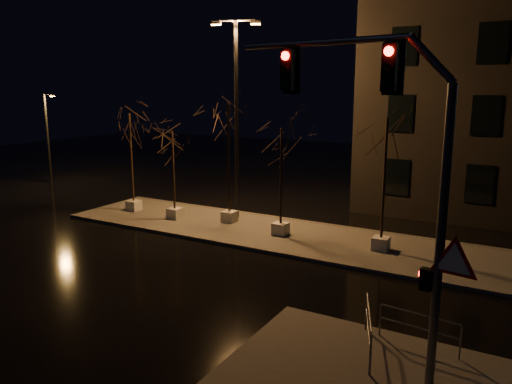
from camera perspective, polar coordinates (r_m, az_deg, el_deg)
The scene contains 13 objects.
ground at distance 18.68m, azimuth -6.28°, elevation -9.60°, with size 90.00×90.00×0.00m, color black.
median at distance 23.50m, azimuth 2.32°, elevation -4.79°, with size 22.00×5.00×0.15m, color #4B4843.
sidewalk_corner at distance 12.81m, azimuth 13.37°, elevation -20.29°, with size 7.00×5.00×0.15m, color #4B4843.
tree_0 at distance 27.69m, azimuth -14.18°, elevation 6.28°, with size 1.80×1.80×5.44m.
tree_1 at distance 25.54m, azimuth -9.51°, elevation 4.67°, with size 1.80×1.80×4.64m.
tree_2 at distance 24.46m, azimuth -3.17°, elevation 7.05°, with size 1.80×1.80×6.07m.
tree_3 at distance 22.33m, azimuth 2.92°, elevation 4.57°, with size 1.80×1.80×5.04m.
tree_4 at distance 20.72m, azimuth 14.63°, elevation 4.85°, with size 1.80×1.80×5.63m.
traffic_signal_mast at distance 11.60m, azimuth 15.00°, elevation 3.76°, with size 6.31×1.15×7.80m.
streetlight_main at distance 25.38m, azimuth -2.26°, elevation 9.71°, with size 2.41×1.09×9.88m.
streetlight_far at distance 38.57m, azimuth -22.66°, elevation 6.08°, with size 1.25×0.32×6.37m.
guard_rail_a at distance 14.10m, azimuth 18.12°, elevation -14.26°, with size 2.14×0.29×0.93m.
guard_rail_b at distance 13.54m, azimuth 12.73°, elevation -14.54°, with size 0.83×2.22×1.11m.
Camera 1 is at (10.28, -14.02, 6.85)m, focal length 35.00 mm.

